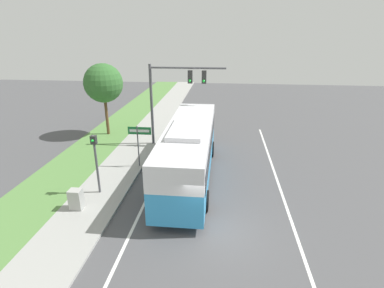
{
  "coord_description": "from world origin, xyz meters",
  "views": [
    {
      "loc": [
        0.22,
        -11.09,
        8.31
      ],
      "look_at": [
        -1.58,
        6.03,
        1.78
      ],
      "focal_mm": 28.0,
      "sensor_mm": 36.0,
      "label": 1
    }
  ],
  "objects_px": {
    "street_sign": "(139,138)",
    "utility_cabinet": "(76,199)",
    "bus": "(189,148)",
    "pedestrian_signal": "(96,156)",
    "signal_gantry": "(173,89)"
  },
  "relations": [
    {
      "from": "pedestrian_signal",
      "to": "bus",
      "type": "bearing_deg",
      "value": 28.12
    },
    {
      "from": "utility_cabinet",
      "to": "street_sign",
      "type": "bearing_deg",
      "value": 70.75
    },
    {
      "from": "bus",
      "to": "street_sign",
      "type": "height_order",
      "value": "bus"
    },
    {
      "from": "signal_gantry",
      "to": "bus",
      "type": "bearing_deg",
      "value": -71.75
    },
    {
      "from": "bus",
      "to": "utility_cabinet",
      "type": "bearing_deg",
      "value": -141.08
    },
    {
      "from": "street_sign",
      "to": "utility_cabinet",
      "type": "bearing_deg",
      "value": -109.25
    },
    {
      "from": "street_sign",
      "to": "utility_cabinet",
      "type": "relative_size",
      "value": 2.76
    },
    {
      "from": "pedestrian_signal",
      "to": "street_sign",
      "type": "distance_m",
      "value": 3.76
    },
    {
      "from": "signal_gantry",
      "to": "pedestrian_signal",
      "type": "xyz_separation_m",
      "value": [
        -2.85,
        -7.73,
        -2.08
      ]
    },
    {
      "from": "bus",
      "to": "pedestrian_signal",
      "type": "distance_m",
      "value": 5.22
    },
    {
      "from": "street_sign",
      "to": "utility_cabinet",
      "type": "xyz_separation_m",
      "value": [
        -1.8,
        -5.16,
        -1.4
      ]
    },
    {
      "from": "signal_gantry",
      "to": "street_sign",
      "type": "xyz_separation_m",
      "value": [
        -1.54,
        -4.22,
        -2.32
      ]
    },
    {
      "from": "bus",
      "to": "signal_gantry",
      "type": "height_order",
      "value": "signal_gantry"
    },
    {
      "from": "street_sign",
      "to": "pedestrian_signal",
      "type": "bearing_deg",
      "value": -110.55
    },
    {
      "from": "pedestrian_signal",
      "to": "utility_cabinet",
      "type": "bearing_deg",
      "value": -106.41
    }
  ]
}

